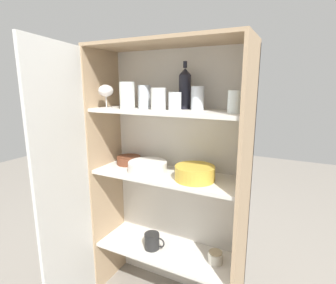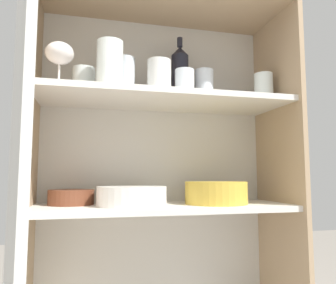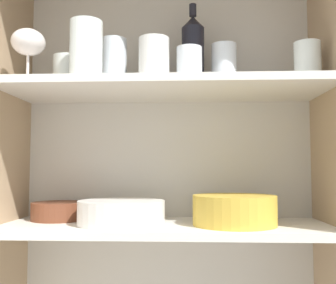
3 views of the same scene
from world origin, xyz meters
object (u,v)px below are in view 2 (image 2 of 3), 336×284
at_px(wine_bottle, 180,74).
at_px(mixing_bowl_large, 216,192).
at_px(plate_stack_white, 132,196).
at_px(serving_bowl_small, 71,196).

bearing_deg(wine_bottle, mixing_bowl_large, -40.80).
relative_size(plate_stack_white, serving_bowl_small, 1.50).
relative_size(wine_bottle, mixing_bowl_large, 1.19).
xyz_separation_m(wine_bottle, plate_stack_white, (-0.19, -0.09, -0.45)).
bearing_deg(plate_stack_white, mixing_bowl_large, 0.54).
xyz_separation_m(plate_stack_white, mixing_bowl_large, (0.30, 0.00, 0.01)).
height_order(wine_bottle, serving_bowl_small, wine_bottle).
bearing_deg(serving_bowl_small, plate_stack_white, -23.29).
distance_m(mixing_bowl_large, serving_bowl_small, 0.50).
bearing_deg(plate_stack_white, wine_bottle, 25.82).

